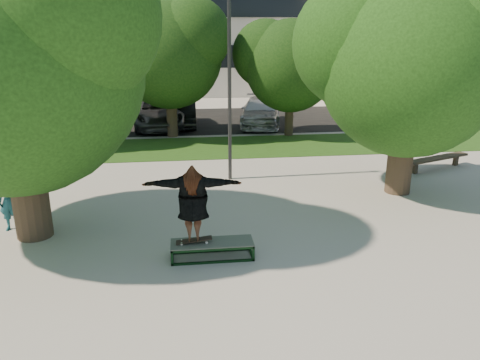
{
  "coord_description": "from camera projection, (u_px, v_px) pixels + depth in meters",
  "views": [
    {
      "loc": [
        -0.56,
        -10.0,
        4.77
      ],
      "look_at": [
        0.78,
        0.6,
        1.36
      ],
      "focal_mm": 35.0,
      "sensor_mm": 36.0,
      "label": 1
    }
  ],
  "objects": [
    {
      "name": "grass_strip",
      "position": [
        219.0,
        147.0,
        20.07
      ],
      "size": [
        30.0,
        4.0,
        0.02
      ],
      "primitive_type": "cube",
      "color": "#244614",
      "rests_on": "ground"
    },
    {
      "name": "car_grey",
      "position": [
        157.0,
        113.0,
        24.08
      ],
      "size": [
        3.06,
        5.55,
        1.47
      ],
      "primitive_type": "imported",
      "rotation": [
        0.0,
        0.0,
        0.12
      ],
      "color": "#535357",
      "rests_on": "asphalt_strip"
    },
    {
      "name": "bg_tree_mid",
      "position": [
        167.0,
        48.0,
        21.04
      ],
      "size": [
        5.76,
        4.92,
        6.24
      ],
      "color": "#38281E",
      "rests_on": "ground"
    },
    {
      "name": "bg_tree_left",
      "position": [
        34.0,
        57.0,
        19.52
      ],
      "size": [
        5.28,
        4.51,
        5.77
      ],
      "color": "#38281E",
      "rests_on": "ground"
    },
    {
      "name": "lamppost",
      "position": [
        229.0,
        84.0,
        14.86
      ],
      "size": [
        0.25,
        0.15,
        6.11
      ],
      "color": "#2D2D30",
      "rests_on": "ground"
    },
    {
      "name": "bg_tree_right",
      "position": [
        289.0,
        60.0,
        21.37
      ],
      "size": [
        5.04,
        4.31,
        5.43
      ],
      "color": "#38281E",
      "rests_on": "ground"
    },
    {
      "name": "side_building",
      "position": [
        446.0,
        42.0,
        32.69
      ],
      "size": [
        15.0,
        10.0,
        8.0
      ],
      "primitive_type": "cube",
      "color": "silver",
      "rests_on": "ground"
    },
    {
      "name": "ground",
      "position": [
        210.0,
        244.0,
        10.97
      ],
      "size": [
        120.0,
        120.0,
        0.0
      ],
      "primitive_type": "plane",
      "color": "#A39E96",
      "rests_on": "ground"
    },
    {
      "name": "tree_right",
      "position": [
        407.0,
        56.0,
        13.35
      ],
      "size": [
        6.24,
        5.33,
        6.51
      ],
      "color": "#38281E",
      "rests_on": "ground"
    },
    {
      "name": "grind_box",
      "position": [
        212.0,
        250.0,
        10.27
      ],
      "size": [
        1.8,
        0.6,
        0.38
      ],
      "color": "black",
      "rests_on": "ground"
    },
    {
      "name": "car_dark",
      "position": [
        182.0,
        113.0,
        24.36
      ],
      "size": [
        1.55,
        4.18,
        1.37
      ],
      "primitive_type": "imported",
      "rotation": [
        0.0,
        0.0,
        -0.03
      ],
      "color": "black",
      "rests_on": "asphalt_strip"
    },
    {
      "name": "car_silver_b",
      "position": [
        261.0,
        112.0,
        24.65
      ],
      "size": [
        2.86,
        5.16,
        1.41
      ],
      "primitive_type": "imported",
      "rotation": [
        0.0,
        0.0,
        -0.19
      ],
      "color": "silver",
      "rests_on": "asphalt_strip"
    },
    {
      "name": "bystander",
      "position": [
        10.0,
        201.0,
        11.53
      ],
      "size": [
        0.59,
        0.42,
        1.55
      ],
      "primitive_type": "imported",
      "rotation": [
        0.0,
        0.0,
        -0.08
      ],
      "color": "#184E5C",
      "rests_on": "ground"
    },
    {
      "name": "bench",
      "position": [
        437.0,
        159.0,
        16.81
      ],
      "size": [
        2.85,
        1.42,
        0.45
      ],
      "rotation": [
        0.0,
        0.0,
        0.37
      ],
      "color": "#453929",
      "rests_on": "ground"
    },
    {
      "name": "asphalt_strip",
      "position": [
        192.0,
        120.0,
        26.09
      ],
      "size": [
        40.0,
        8.0,
        0.01
      ],
      "primitive_type": "cube",
      "color": "black",
      "rests_on": "ground"
    },
    {
      "name": "car_silver_a",
      "position": [
        86.0,
        116.0,
        22.88
      ],
      "size": [
        2.7,
        4.89,
        1.57
      ],
      "primitive_type": "imported",
      "rotation": [
        0.0,
        0.0,
        -0.19
      ],
      "color": "#B4B4B9",
      "rests_on": "asphalt_strip"
    },
    {
      "name": "tree_left",
      "position": [
        6.0,
        48.0,
        10.15
      ],
      "size": [
        6.96,
        5.95,
        7.12
      ],
      "color": "#38281E",
      "rests_on": "ground"
    },
    {
      "name": "skater_rig",
      "position": [
        193.0,
        203.0,
        9.88
      ],
      "size": [
        2.11,
        0.75,
        1.76
      ],
      "rotation": [
        0.0,
        0.0,
        3.05
      ],
      "color": "white",
      "rests_on": "grind_box"
    }
  ]
}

